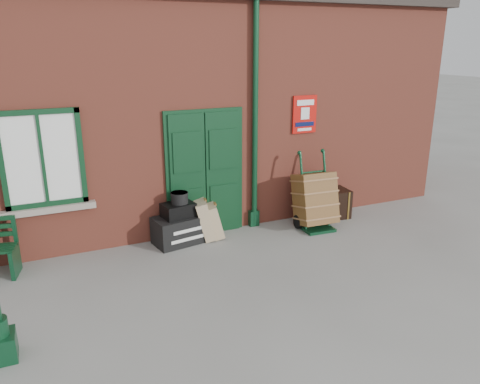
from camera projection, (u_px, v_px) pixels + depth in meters
ground at (256, 262)px, 7.42m from camera, size 80.00×80.00×0.00m
station_building at (184, 101)px, 9.80m from camera, size 10.30×4.30×4.36m
houdini_trunk at (182, 229)px, 8.11m from camera, size 1.04×0.69×0.48m
strongbox at (178, 210)px, 7.98m from camera, size 0.59×0.47×0.24m
hatbox at (179, 198)px, 7.93m from camera, size 0.33×0.33×0.19m
suitcase_back at (204, 219)px, 8.24m from camera, size 0.45×0.56×0.72m
suitcase_front at (214, 220)px, 8.32m from camera, size 0.40×0.50×0.62m
porter_trolley at (315, 200)px, 8.67m from camera, size 0.73×0.78×1.41m
dark_trunk at (328, 204)px, 9.27m from camera, size 0.82×0.57×0.56m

